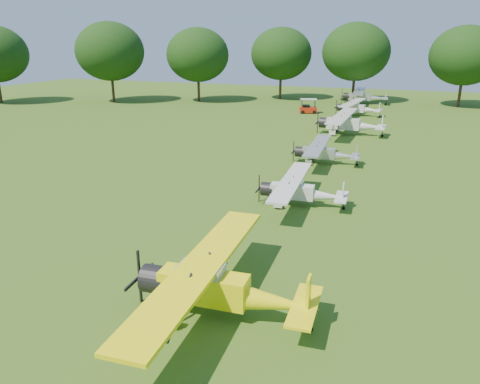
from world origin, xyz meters
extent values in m
plane|color=#325816|center=(0.00, 0.00, 0.00)|extent=(160.00, 160.00, 0.00)
cylinder|color=#302312|center=(14.28, 56.21, 2.25)|extent=(0.44, 0.44, 4.51)
ellipsoid|color=black|center=(14.28, 56.21, 7.77)|extent=(10.52, 10.52, 8.94)
cylinder|color=#302312|center=(-2.12, 56.74, 2.37)|extent=(0.44, 0.44, 4.74)
ellipsoid|color=black|center=(-2.12, 56.74, 8.16)|extent=(11.05, 11.05, 9.39)
cylinder|color=#302312|center=(-14.75, 56.54, 2.24)|extent=(0.44, 0.44, 4.49)
ellipsoid|color=black|center=(-14.75, 56.54, 7.73)|extent=(10.47, 10.47, 8.90)
cylinder|color=#302312|center=(-26.90, 48.50, 2.22)|extent=(0.44, 0.44, 4.44)
ellipsoid|color=black|center=(-26.90, 48.50, 7.65)|extent=(10.36, 10.36, 8.80)
cylinder|color=#302312|center=(-40.16, 42.92, 2.39)|extent=(0.44, 0.44, 4.77)
ellipsoid|color=black|center=(-40.16, 42.92, 8.22)|extent=(11.14, 11.14, 9.47)
cube|color=#FFF40A|center=(0.64, -10.54, 1.14)|extent=(3.53, 1.19, 1.14)
cone|color=#FFF40A|center=(3.57, -10.41, 0.98)|extent=(3.09, 1.12, 0.98)
cube|color=#8CA5B2|center=(0.53, -10.55, 1.74)|extent=(1.79, 1.08, 0.60)
cylinder|color=black|center=(-1.43, -10.64, 1.14)|extent=(1.03, 1.18, 1.13)
cube|color=black|center=(-2.14, -10.67, 1.14)|extent=(0.07, 0.13, 2.29)
cube|color=#FFF40A|center=(0.53, -10.55, 2.01)|extent=(2.11, 11.60, 0.15)
cube|color=#FFF40A|center=(4.66, -10.36, 1.52)|extent=(0.14, 0.60, 1.42)
cube|color=#FFF40A|center=(4.55, -10.36, 1.03)|extent=(1.07, 3.09, 0.10)
cylinder|color=black|center=(-0.17, -11.94, 0.33)|extent=(0.66, 0.20, 0.65)
cylinder|color=black|center=(-0.30, -9.22, 0.33)|extent=(0.66, 0.20, 0.65)
cylinder|color=black|center=(4.77, -10.35, 0.13)|extent=(0.27, 0.10, 0.26)
cube|color=silver|center=(0.80, 2.89, 0.91)|extent=(2.81, 0.99, 0.91)
cone|color=silver|center=(3.13, 3.03, 0.78)|extent=(2.46, 0.92, 0.78)
cube|color=#8CA5B2|center=(0.71, 2.89, 1.38)|extent=(1.43, 0.88, 0.47)
cylinder|color=black|center=(-0.84, 2.79, 0.91)|extent=(0.83, 0.94, 0.90)
cube|color=black|center=(-1.40, 2.76, 0.91)|extent=(0.06, 0.11, 1.81)
cube|color=silver|center=(0.71, 2.89, 1.60)|extent=(1.81, 9.21, 0.12)
cube|color=silver|center=(3.99, 3.09, 1.21)|extent=(0.12, 0.48, 1.12)
cube|color=silver|center=(3.90, 3.08, 0.82)|extent=(0.88, 2.46, 0.08)
cylinder|color=black|center=(0.17, 1.77, 0.26)|extent=(0.53, 0.17, 0.52)
cylinder|color=black|center=(0.04, 3.93, 0.26)|extent=(0.53, 0.17, 0.52)
cylinder|color=black|center=(4.07, 3.09, 0.10)|extent=(0.21, 0.08, 0.21)
cube|color=silver|center=(0.35, 14.02, 0.90)|extent=(2.78, 0.96, 0.90)
cone|color=silver|center=(2.66, 14.14, 0.77)|extent=(2.44, 0.90, 0.77)
cube|color=#8CA5B2|center=(0.26, 14.01, 1.37)|extent=(1.41, 0.86, 0.47)
cylinder|color=black|center=(-1.28, 13.93, 0.90)|extent=(0.82, 0.93, 0.89)
cube|color=black|center=(-1.83, 13.90, 0.90)|extent=(0.06, 0.11, 1.80)
cube|color=silver|center=(0.26, 14.01, 1.59)|extent=(1.73, 9.14, 0.12)
cube|color=silver|center=(3.52, 14.19, 1.20)|extent=(0.11, 0.48, 1.11)
cube|color=silver|center=(3.43, 14.18, 0.81)|extent=(0.86, 2.44, 0.08)
cylinder|color=black|center=(-0.28, 12.91, 0.26)|extent=(0.52, 0.16, 0.51)
cylinder|color=black|center=(-0.39, 15.05, 0.26)|extent=(0.52, 0.16, 0.51)
cylinder|color=black|center=(3.60, 14.19, 0.10)|extent=(0.21, 0.08, 0.21)
cube|color=silver|center=(0.46, 27.65, 1.19)|extent=(3.64, 1.15, 1.19)
cone|color=silver|center=(3.51, 27.58, 1.02)|extent=(3.19, 1.09, 1.02)
cube|color=#8CA5B2|center=(0.34, 27.65, 1.81)|extent=(1.83, 1.08, 0.62)
cylinder|color=black|center=(-1.69, 27.70, 1.19)|extent=(1.04, 1.20, 1.18)
cube|color=black|center=(-2.43, 27.71, 1.19)|extent=(0.07, 0.14, 2.38)
cube|color=silver|center=(0.34, 27.65, 2.09)|extent=(1.90, 12.02, 0.16)
cube|color=silver|center=(4.64, 27.56, 1.58)|extent=(0.13, 0.62, 1.47)
cube|color=silver|center=(4.53, 27.56, 1.07)|extent=(1.03, 3.19, 0.10)
cylinder|color=black|center=(-0.48, 26.26, 0.34)|extent=(0.68, 0.20, 0.68)
cylinder|color=black|center=(-0.42, 29.08, 0.34)|extent=(0.68, 0.20, 0.68)
cylinder|color=black|center=(4.76, 27.55, 0.14)|extent=(0.27, 0.10, 0.27)
cube|color=silver|center=(-0.16, 41.88, 1.01)|extent=(3.17, 1.27, 1.01)
cone|color=silver|center=(2.42, 41.57, 0.87)|extent=(2.78, 1.18, 0.87)
cube|color=#8CA5B2|center=(-0.25, 41.89, 1.54)|extent=(1.63, 1.06, 0.53)
cylinder|color=black|center=(-1.97, 42.09, 1.01)|extent=(0.98, 1.10, 1.00)
cube|color=black|center=(-2.59, 42.17, 1.01)|extent=(0.07, 0.12, 2.02)
cube|color=silver|center=(-0.25, 41.89, 1.78)|extent=(2.59, 10.30, 0.13)
cube|color=silver|center=(3.38, 41.45, 1.35)|extent=(0.16, 0.54, 1.25)
cube|color=silver|center=(3.28, 41.47, 0.91)|extent=(1.13, 2.77, 0.09)
cylinder|color=black|center=(-1.06, 40.77, 0.29)|extent=(0.59, 0.22, 0.58)
cylinder|color=black|center=(-0.78, 43.16, 0.29)|extent=(0.59, 0.22, 0.58)
cylinder|color=black|center=(3.48, 41.44, 0.12)|extent=(0.24, 0.10, 0.23)
cube|color=silver|center=(-0.76, 54.54, 1.16)|extent=(3.61, 1.27, 1.16)
cone|color=silver|center=(2.23, 54.73, 1.00)|extent=(3.16, 1.19, 1.00)
cube|color=#8CA5B2|center=(-0.87, 54.53, 1.77)|extent=(1.83, 1.13, 0.61)
cylinder|color=black|center=(-2.86, 54.41, 1.16)|extent=(1.07, 1.21, 1.15)
cube|color=black|center=(-3.58, 54.36, 1.16)|extent=(0.07, 0.14, 2.33)
cube|color=silver|center=(-0.87, 54.53, 2.05)|extent=(2.34, 11.83, 0.16)
cube|color=silver|center=(3.33, 54.80, 1.55)|extent=(0.15, 0.62, 1.44)
cube|color=silver|center=(3.22, 54.79, 1.05)|extent=(1.14, 3.16, 0.10)
cylinder|color=black|center=(-1.56, 53.10, 0.33)|extent=(0.67, 0.22, 0.67)
cylinder|color=black|center=(-1.73, 55.87, 0.33)|extent=(0.67, 0.22, 0.67)
cylinder|color=black|center=(3.44, 54.81, 0.13)|extent=(0.27, 0.11, 0.27)
cube|color=red|center=(-6.50, 41.72, 0.49)|extent=(2.70, 2.01, 0.77)
cube|color=black|center=(-6.82, 41.62, 0.93)|extent=(1.32, 1.45, 0.49)
cube|color=silver|center=(-6.50, 41.72, 1.99)|extent=(2.63, 2.08, 0.09)
cylinder|color=black|center=(-7.07, 40.82, 0.24)|extent=(0.51, 0.30, 0.48)
cylinder|color=black|center=(-7.50, 42.11, 0.24)|extent=(0.51, 0.30, 0.48)
cylinder|color=black|center=(-5.51, 41.34, 0.24)|extent=(0.51, 0.30, 0.48)
cylinder|color=black|center=(-5.94, 42.63, 0.24)|extent=(0.51, 0.30, 0.48)
camera|label=1|loc=(7.41, -25.04, 10.24)|focal=35.00mm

